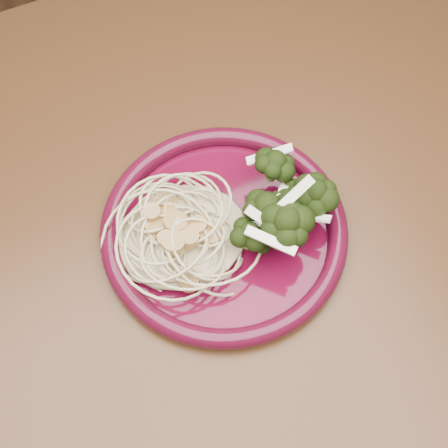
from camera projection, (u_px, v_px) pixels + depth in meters
dining_table at (309, 250)px, 0.70m from camera, size 1.20×0.80×0.75m
dinner_plate at (224, 230)px, 0.60m from camera, size 0.29×0.29×0.02m
spaghetti_pile at (182, 231)px, 0.58m from camera, size 0.15×0.14×0.03m
scallop_cluster at (179, 213)px, 0.55m from camera, size 0.14×0.14×0.04m
broccoli_pile at (276, 211)px, 0.58m from camera, size 0.12×0.16×0.05m
onion_garnish at (278, 194)px, 0.55m from camera, size 0.08×0.10×0.05m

